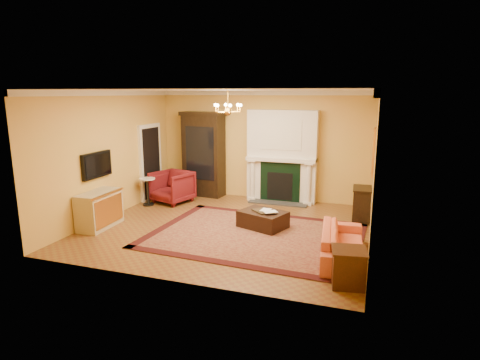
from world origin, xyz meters
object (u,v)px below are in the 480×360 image
at_px(leather_ottoman, 263,219).
at_px(console_table, 361,205).
at_px(commode, 99,210).
at_px(china_cabinet, 204,156).
at_px(pedestal_table, 148,190).
at_px(coral_sofa, 343,239).
at_px(wingback_armchair, 172,185).
at_px(end_table, 348,268).

bearing_deg(leather_ottoman, console_table, 52.12).
bearing_deg(console_table, commode, -158.91).
height_order(china_cabinet, commode, china_cabinet).
height_order(pedestal_table, commode, commode).
bearing_deg(commode, china_cabinet, 71.09).
bearing_deg(console_table, pedestal_table, -177.17).
relative_size(coral_sofa, leather_ottoman, 1.96).
bearing_deg(wingback_armchair, end_table, -18.77).
distance_m(china_cabinet, end_table, 6.35).
bearing_deg(end_table, coral_sofa, 98.91).
distance_m(wingback_armchair, pedestal_table, 0.67).
relative_size(coral_sofa, end_table, 3.38).
bearing_deg(leather_ottoman, wingback_armchair, 177.10).
relative_size(end_table, leather_ottoman, 0.58).
height_order(end_table, leather_ottoman, end_table).
height_order(wingback_armchair, coral_sofa, wingback_armchair).
height_order(pedestal_table, leather_ottoman, pedestal_table).
distance_m(pedestal_table, console_table, 5.46).
bearing_deg(pedestal_table, commode, -92.28).
bearing_deg(leather_ottoman, pedestal_table, -172.52).
xyz_separation_m(wingback_armchair, console_table, (4.96, 0.00, -0.10)).
bearing_deg(commode, coral_sofa, -2.21).
distance_m(coral_sofa, console_table, 2.44).
bearing_deg(leather_ottoman, end_table, -27.66).
bearing_deg(coral_sofa, commode, 84.29).
relative_size(console_table, leather_ottoman, 0.78).
relative_size(commode, console_table, 1.43).
distance_m(end_table, leather_ottoman, 2.97).
distance_m(console_table, leather_ottoman, 2.41).
bearing_deg(coral_sofa, pedestal_table, 64.38).
xyz_separation_m(pedestal_table, commode, (-0.08, -1.89, -0.03)).
bearing_deg(console_table, coral_sofa, -97.53).
bearing_deg(wingback_armchair, console_table, 16.56).
xyz_separation_m(coral_sofa, leather_ottoman, (-1.82, 1.16, -0.18)).
bearing_deg(commode, leather_ottoman, 16.14).
bearing_deg(wingback_armchair, pedestal_table, -118.05).
bearing_deg(pedestal_table, leather_ottoman, -12.95).
bearing_deg(pedestal_table, coral_sofa, -20.45).
xyz_separation_m(china_cabinet, wingback_armchair, (-0.50, -1.02, -0.68)).
xyz_separation_m(wingback_armchair, end_table, (4.90, -3.47, -0.19)).
xyz_separation_m(pedestal_table, end_table, (5.37, -2.99, -0.15)).
xyz_separation_m(wingback_armchair, pedestal_table, (-0.47, -0.48, -0.04)).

